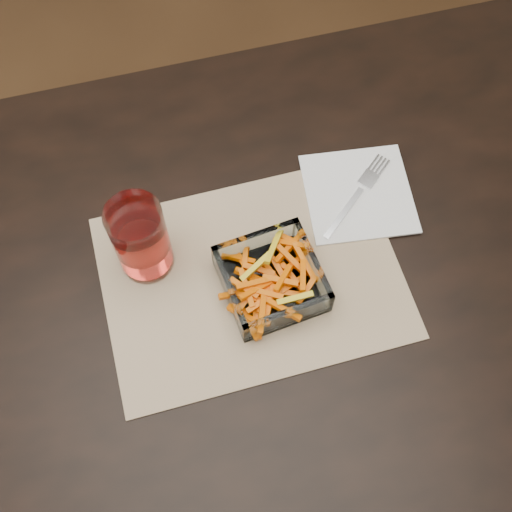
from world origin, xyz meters
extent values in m
plane|color=#331E0F|center=(0.00, 0.00, 0.00)|extent=(4.50, 4.50, 0.00)
cube|color=black|center=(0.00, 0.00, 0.73)|extent=(1.60, 0.90, 0.03)
cylinder|color=black|center=(0.72, 0.37, 0.36)|extent=(0.06, 0.06, 0.72)
cube|color=tan|center=(0.04, 0.00, 0.75)|extent=(0.45, 0.33, 0.00)
cube|color=white|center=(0.06, -0.02, 0.76)|extent=(0.15, 0.15, 0.01)
cube|color=white|center=(0.06, 0.04, 0.78)|extent=(0.14, 0.02, 0.05)
cube|color=white|center=(0.07, -0.09, 0.78)|extent=(0.14, 0.02, 0.05)
cube|color=white|center=(0.00, -0.03, 0.78)|extent=(0.02, 0.14, 0.05)
cube|color=white|center=(0.13, -0.01, 0.78)|extent=(0.02, 0.14, 0.05)
cylinder|color=white|center=(-0.11, 0.07, 0.82)|extent=(0.08, 0.08, 0.14)
cylinder|color=#A41E17|center=(-0.11, 0.07, 0.81)|extent=(0.07, 0.07, 0.09)
cube|color=white|center=(0.24, 0.10, 0.76)|extent=(0.19, 0.19, 0.00)
cube|color=silver|center=(0.21, 0.07, 0.76)|extent=(0.09, 0.08, 0.00)
cube|color=silver|center=(0.27, 0.12, 0.76)|extent=(0.04, 0.04, 0.00)
cube|color=silver|center=(0.29, 0.15, 0.76)|extent=(0.03, 0.03, 0.00)
cube|color=silver|center=(0.29, 0.14, 0.76)|extent=(0.03, 0.03, 0.00)
cube|color=silver|center=(0.30, 0.14, 0.76)|extent=(0.03, 0.03, 0.00)
cube|color=silver|center=(0.30, 0.13, 0.76)|extent=(0.03, 0.03, 0.00)
camera|label=1|loc=(-0.06, -0.39, 1.65)|focal=45.00mm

